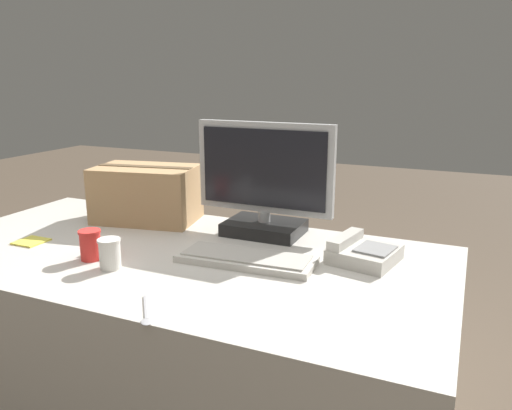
{
  "coord_description": "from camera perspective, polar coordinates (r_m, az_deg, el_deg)",
  "views": [
    {
      "loc": [
        0.88,
        -1.33,
        1.31
      ],
      "look_at": [
        0.23,
        0.16,
        0.88
      ],
      "focal_mm": 35.0,
      "sensor_mm": 36.0,
      "label": 1
    }
  ],
  "objects": [
    {
      "name": "monitor",
      "position": [
        1.83,
        0.95,
        1.97
      ],
      "size": [
        0.52,
        0.2,
        0.42
      ],
      "color": "black",
      "rests_on": "office_desk"
    },
    {
      "name": "paper_cup_right",
      "position": [
        1.59,
        -16.36,
        -5.35
      ],
      "size": [
        0.07,
        0.07,
        0.09
      ],
      "color": "white",
      "rests_on": "office_desk"
    },
    {
      "name": "office_desk",
      "position": [
        1.86,
        -8.78,
        -16.03
      ],
      "size": [
        1.8,
        0.9,
        0.73
      ],
      "color": "beige",
      "rests_on": "ground_plane"
    },
    {
      "name": "sticky_note_pad",
      "position": [
        1.95,
        -24.31,
        -3.82
      ],
      "size": [
        0.1,
        0.1,
        0.01
      ],
      "color": "#E5DB4C",
      "rests_on": "office_desk"
    },
    {
      "name": "spoon",
      "position": [
        1.29,
        -12.45,
        -12.21
      ],
      "size": [
        0.12,
        0.14,
        0.0
      ],
      "rotation": [
        0.0,
        0.0,
        5.37
      ],
      "color": "#B2B2B7",
      "rests_on": "office_desk"
    },
    {
      "name": "paper_cup_left",
      "position": [
        1.69,
        -18.4,
        -4.33
      ],
      "size": [
        0.07,
        0.07,
        0.1
      ],
      "color": "red",
      "rests_on": "office_desk"
    },
    {
      "name": "cardboard_box",
      "position": [
        2.06,
        -12.4,
        1.26
      ],
      "size": [
        0.44,
        0.32,
        0.22
      ],
      "rotation": [
        0.0,
        0.0,
        0.18
      ],
      "color": "tan",
      "rests_on": "office_desk"
    },
    {
      "name": "keyboard",
      "position": [
        1.59,
        -1.12,
        -6.14
      ],
      "size": [
        0.45,
        0.19,
        0.03
      ],
      "rotation": [
        0.0,
        0.0,
        0.06
      ],
      "color": "beige",
      "rests_on": "office_desk"
    },
    {
      "name": "desk_phone",
      "position": [
        1.63,
        12.08,
        -5.32
      ],
      "size": [
        0.22,
        0.23,
        0.08
      ],
      "rotation": [
        0.0,
        0.0,
        -0.2
      ],
      "color": "beige",
      "rests_on": "office_desk"
    }
  ]
}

